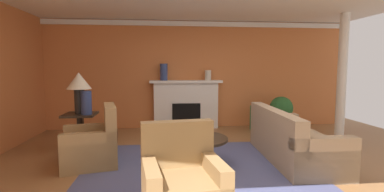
{
  "coord_description": "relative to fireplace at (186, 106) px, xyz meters",
  "views": [
    {
      "loc": [
        -0.8,
        -4.35,
        1.54
      ],
      "look_at": [
        -0.24,
        1.04,
        1.0
      ],
      "focal_mm": 26.88,
      "sensor_mm": 36.0,
      "label": 1
    }
  ],
  "objects": [
    {
      "name": "vase_mantel_left",
      "position": [
        -0.55,
        -0.05,
        0.85
      ],
      "size": [
        0.19,
        0.19,
        0.41
      ],
      "primitive_type": "cylinder",
      "color": "navy",
      "rests_on": "fireplace"
    },
    {
      "name": "potted_plant",
      "position": [
        2.3,
        -0.47,
        -0.08
      ],
      "size": [
        0.56,
        0.56,
        0.83
      ],
      "color": "#BCB29E",
      "rests_on": "ground_plane"
    },
    {
      "name": "wall_fireplace",
      "position": [
        0.21,
        0.21,
        0.78
      ],
      "size": [
        7.9,
        0.12,
        2.71
      ],
      "primitive_type": "cube",
      "color": "#CC723D",
      "rests_on": "ground_plane"
    },
    {
      "name": "ground_plane",
      "position": [
        0.21,
        -2.82,
        -0.58
      ],
      "size": [
        9.5,
        9.5,
        0.0
      ],
      "primitive_type": "plane",
      "color": "olive"
    },
    {
      "name": "side_table",
      "position": [
        -2.1,
        -1.78,
        -0.18
      ],
      "size": [
        0.56,
        0.56,
        0.7
      ],
      "color": "#2D2319",
      "rests_on": "ground_plane"
    },
    {
      "name": "column_white",
      "position": [
        3.36,
        -1.2,
        0.78
      ],
      "size": [
        0.2,
        0.2,
        2.71
      ],
      "primitive_type": "cylinder",
      "color": "white",
      "rests_on": "ground_plane"
    },
    {
      "name": "table_lamp",
      "position": [
        -2.1,
        -1.78,
        0.65
      ],
      "size": [
        0.44,
        0.44,
        0.75
      ],
      "color": "black",
      "rests_on": "side_table"
    },
    {
      "name": "fireplace",
      "position": [
        0.0,
        0.0,
        0.0
      ],
      "size": [
        1.8,
        0.35,
        1.22
      ],
      "color": "white",
      "rests_on": "ground_plane"
    },
    {
      "name": "crown_moulding",
      "position": [
        0.21,
        0.13,
        2.05
      ],
      "size": [
        7.9,
        0.08,
        0.12
      ],
      "primitive_type": "cube",
      "color": "white"
    },
    {
      "name": "armchair_facing_fireplace",
      "position": [
        -0.4,
        -4.31,
        -0.27
      ],
      "size": [
        0.9,
        0.9,
        0.95
      ],
      "color": "#9E7A4C",
      "rests_on": "ground_plane"
    },
    {
      "name": "book_art_folio",
      "position": [
        -0.19,
        -2.75,
        -0.08
      ],
      "size": [
        0.25,
        0.19,
        0.04
      ],
      "primitive_type": "cube",
      "rotation": [
        0.0,
        0.0,
        0.04
      ],
      "color": "tan",
      "rests_on": "coffee_table"
    },
    {
      "name": "area_rug",
      "position": [
        -0.08,
        -2.8,
        -0.57
      ],
      "size": [
        3.42,
        2.56,
        0.01
      ],
      "primitive_type": "cube",
      "color": "#4C517A",
      "rests_on": "ground_plane"
    },
    {
      "name": "armchair_near_window",
      "position": [
        -1.69,
        -2.61,
        -0.27
      ],
      "size": [
        0.95,
        0.95,
        0.95
      ],
      "color": "#9E7A4C",
      "rests_on": "ground_plane"
    },
    {
      "name": "sofa",
      "position": [
        1.54,
        -2.68,
        -0.28
      ],
      "size": [
        0.98,
        2.13,
        0.85
      ],
      "color": "tan",
      "rests_on": "ground_plane"
    },
    {
      "name": "vase_tall_corner",
      "position": [
        1.7,
        -0.3,
        -0.28
      ],
      "size": [
        0.26,
        0.26,
        0.59
      ],
      "primitive_type": "cylinder",
      "color": "#33703D",
      "rests_on": "ground_plane"
    },
    {
      "name": "book_red_cover",
      "position": [
        -0.2,
        -2.96,
        -0.11
      ],
      "size": [
        0.2,
        0.19,
        0.03
      ],
      "primitive_type": "cube",
      "rotation": [
        0.0,
        0.0,
        -0.09
      ],
      "color": "tan",
      "rests_on": "coffee_table"
    },
    {
      "name": "vase_on_side_table",
      "position": [
        -1.95,
        -1.9,
        0.34
      ],
      "size": [
        0.19,
        0.19,
        0.42
      ],
      "primitive_type": "cylinder",
      "color": "navy",
      "rests_on": "side_table"
    },
    {
      "name": "coffee_table",
      "position": [
        -0.08,
        -2.8,
        -0.24
      ],
      "size": [
        1.0,
        1.0,
        0.45
      ],
      "color": "#2D2319",
      "rests_on": "ground_plane"
    },
    {
      "name": "vase_mantel_right",
      "position": [
        0.55,
        -0.05,
        0.77
      ],
      "size": [
        0.16,
        0.16,
        0.25
      ],
      "primitive_type": "cylinder",
      "color": "beige",
      "rests_on": "fireplace"
    }
  ]
}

